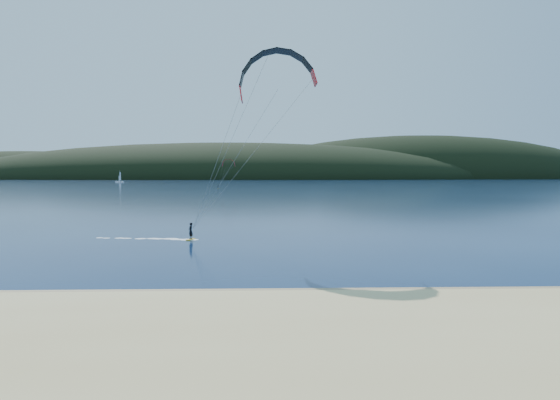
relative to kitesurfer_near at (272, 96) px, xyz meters
name	(u,v)px	position (x,y,z in m)	size (l,w,h in m)	color
ground	(195,321)	(-3.85, -21.58, -13.66)	(1800.00, 1800.00, 0.00)	#071636
wet_sand	(207,295)	(-3.85, -17.08, -13.61)	(220.00, 2.50, 0.10)	#8B7250
headland	(264,179)	(-3.22, 723.71, -13.66)	(1200.00, 310.00, 140.00)	black
kitesurfer_near	(272,96)	(0.00, 0.00, 0.00)	(23.23, 9.35, 17.44)	gold
kitesurfer_far	(228,166)	(-17.84, 183.79, -2.80)	(9.10, 7.50, 12.78)	gold
sailboat	(120,182)	(-124.66, 373.33, -12.91)	(7.26, 4.57, 10.16)	white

